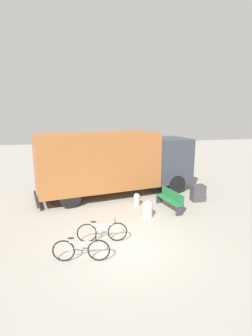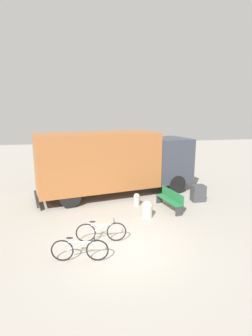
# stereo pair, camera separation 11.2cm
# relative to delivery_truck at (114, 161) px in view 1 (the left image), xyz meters

# --- Properties ---
(ground_plane) EXTENTS (60.00, 60.00, 0.00)m
(ground_plane) POSITION_rel_delivery_truck_xyz_m (-0.60, -5.80, -1.90)
(ground_plane) COLOR gray
(delivery_truck) EXTENTS (8.85, 3.99, 3.45)m
(delivery_truck) POSITION_rel_delivery_truck_xyz_m (0.00, 0.00, 0.00)
(delivery_truck) COLOR #99592D
(delivery_truck) RESTS_ON ground
(park_bench) EXTENTS (0.72, 1.94, 0.89)m
(park_bench) POSITION_rel_delivery_truck_xyz_m (2.23, -2.70, -1.41)
(park_bench) COLOR #1E6638
(park_bench) RESTS_ON ground
(bicycle_near) EXTENTS (1.76, 0.49, 0.79)m
(bicycle_near) POSITION_rel_delivery_truck_xyz_m (-2.09, -6.32, -1.53)
(bicycle_near) COLOR black
(bicycle_near) RESTS_ON ground
(bicycle_middle) EXTENTS (1.78, 0.44, 0.79)m
(bicycle_middle) POSITION_rel_delivery_truck_xyz_m (-1.32, -5.23, -1.53)
(bicycle_middle) COLOR black
(bicycle_middle) RESTS_ON ground
(bollard_near_bench) EXTENTS (0.46, 0.46, 0.73)m
(bollard_near_bench) POSITION_rel_delivery_truck_xyz_m (0.89, -3.43, -1.53)
(bollard_near_bench) COLOR #B2AD9E
(bollard_near_bench) RESTS_ON ground
(bollard_far_bench) EXTENTS (0.30, 0.30, 0.62)m
(bollard_far_bench) POSITION_rel_delivery_truck_xyz_m (0.78, -1.95, -1.57)
(bollard_far_bench) COLOR #B2AD9E
(bollard_far_bench) RESTS_ON ground
(utility_box) EXTENTS (0.67, 0.51, 0.84)m
(utility_box) POSITION_rel_delivery_truck_xyz_m (4.02, -1.94, -1.48)
(utility_box) COLOR #38383D
(utility_box) RESTS_ON ground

